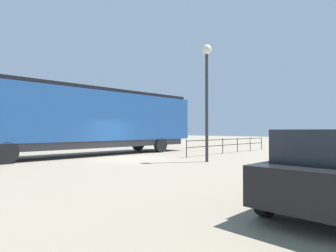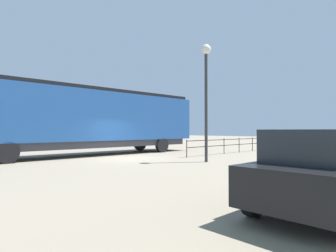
# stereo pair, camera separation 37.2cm
# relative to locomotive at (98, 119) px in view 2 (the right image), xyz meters

# --- Properties ---
(ground_plane) EXTENTS (120.00, 120.00, 0.00)m
(ground_plane) POSITION_rel_locomotive_xyz_m (3.40, 0.13, -2.46)
(ground_plane) COLOR gray
(locomotive) EXTENTS (3.02, 16.34, 4.43)m
(locomotive) POSITION_rel_locomotive_xyz_m (0.00, 0.00, 0.00)
(locomotive) COLOR navy
(locomotive) RESTS_ON ground_plane
(parked_car_black) EXTENTS (1.87, 4.67, 1.68)m
(parked_car_black) POSITION_rel_locomotive_xyz_m (15.05, -3.15, -1.60)
(parked_car_black) COLOR black
(parked_car_black) RESTS_ON ground_plane
(lamp_post) EXTENTS (0.53, 0.53, 6.23)m
(lamp_post) POSITION_rel_locomotive_xyz_m (7.75, 1.97, 1.97)
(lamp_post) COLOR #2D2D2D
(lamp_post) RESTS_ON ground_plane
(platform_fence) EXTENTS (0.05, 9.78, 1.10)m
(platform_fence) POSITION_rel_locomotive_xyz_m (5.44, 7.82, -1.74)
(platform_fence) COLOR black
(platform_fence) RESTS_ON ground_plane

